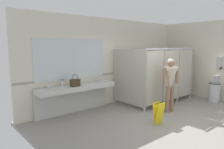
# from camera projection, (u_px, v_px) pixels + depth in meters

# --- Properties ---
(ground_plane) EXTENTS (6.81, 5.58, 0.10)m
(ground_plane) POSITION_uv_depth(u_px,v_px,m) (175.00, 122.00, 5.71)
(ground_plane) COLOR gray
(wall_back) EXTENTS (6.81, 0.12, 2.92)m
(wall_back) POSITION_uv_depth(u_px,v_px,m) (113.00, 61.00, 7.42)
(wall_back) COLOR beige
(wall_back) RESTS_ON ground_plane
(wall_back_tile_band) EXTENTS (6.81, 0.01, 0.06)m
(wall_back_tile_band) POSITION_uv_depth(u_px,v_px,m) (114.00, 73.00, 7.43)
(wall_back_tile_band) COLOR #9E937F
(wall_back_tile_band) RESTS_ON wall_back
(vanity_counter) EXTENTS (2.42, 0.54, 0.98)m
(vanity_counter) POSITION_uv_depth(u_px,v_px,m) (76.00, 92.00, 6.24)
(vanity_counter) COLOR silver
(vanity_counter) RESTS_ON ground_plane
(mirror_panel) EXTENTS (2.32, 0.02, 1.19)m
(mirror_panel) POSITION_uv_depth(u_px,v_px,m) (72.00, 59.00, 6.25)
(mirror_panel) COLOR silver
(mirror_panel) RESTS_ON wall_back
(bathroom_stalls) EXTENTS (2.72, 1.50, 1.94)m
(bathroom_stalls) POSITION_uv_depth(u_px,v_px,m) (159.00, 74.00, 7.52)
(bathroom_stalls) COLOR #B2AD9E
(bathroom_stalls) RESTS_ON ground_plane
(paper_towel_dispenser_upper) EXTENTS (0.34, 0.13, 0.46)m
(paper_towel_dispenser_upper) POSITION_uv_depth(u_px,v_px,m) (220.00, 63.00, 7.60)
(paper_towel_dispenser_upper) COLOR #B7BABF
(paper_towel_dispenser_upper) RESTS_ON wall_side_right
(paper_towel_dispenser_lower) EXTENTS (0.37, 0.13, 0.45)m
(paper_towel_dispenser_lower) POSITION_uv_depth(u_px,v_px,m) (217.00, 82.00, 7.72)
(paper_towel_dispenser_lower) COLOR #B7BABF
(paper_towel_dispenser_lower) RESTS_ON wall_side_right
(trash_bin) EXTENTS (0.39, 0.39, 0.68)m
(trash_bin) POSITION_uv_depth(u_px,v_px,m) (214.00, 92.00, 7.56)
(trash_bin) COLOR #B7BABF
(trash_bin) RESTS_ON ground_plane
(person_standing) EXTENTS (0.56, 0.49, 1.63)m
(person_standing) POSITION_uv_depth(u_px,v_px,m) (170.00, 79.00, 6.34)
(person_standing) COLOR #8C664C
(person_standing) RESTS_ON ground_plane
(handbag) EXTENTS (0.26, 0.15, 0.34)m
(handbag) POSITION_uv_depth(u_px,v_px,m) (75.00, 82.00, 5.93)
(handbag) COLOR #3F2D1E
(handbag) RESTS_ON vanity_counter
(soap_dispenser) EXTENTS (0.07, 0.07, 0.19)m
(soap_dispenser) POSITION_uv_depth(u_px,v_px,m) (62.00, 83.00, 6.00)
(soap_dispenser) COLOR white
(soap_dispenser) RESTS_ON vanity_counter
(wet_floor_sign) EXTENTS (0.28, 0.19, 0.57)m
(wet_floor_sign) POSITION_uv_depth(u_px,v_px,m) (159.00, 113.00, 5.42)
(wet_floor_sign) COLOR yellow
(wet_floor_sign) RESTS_ON ground_plane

